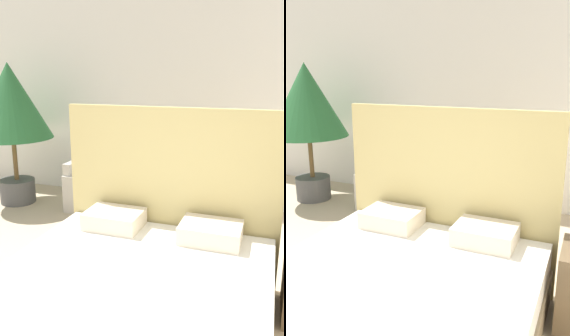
% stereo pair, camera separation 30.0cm
% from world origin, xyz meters
% --- Properties ---
extents(wall_back, '(10.00, 0.06, 2.90)m').
position_xyz_m(wall_back, '(0.00, 4.12, 1.45)').
color(wall_back, white).
rests_on(wall_back, ground_plane).
extents(bed, '(1.80, 2.05, 1.46)m').
position_xyz_m(bed, '(0.42, 1.24, 0.29)').
color(bed, '#8C7A5B').
rests_on(bed, ground_plane).
extents(armchair_near_window_left, '(0.57, 0.65, 0.89)m').
position_xyz_m(armchair_near_window_left, '(-0.94, 3.47, 0.30)').
color(armchair_near_window_left, '#B7B2A8').
rests_on(armchair_near_window_left, ground_plane).
extents(armchair_near_window_right, '(0.63, 0.70, 0.89)m').
position_xyz_m(armchair_near_window_right, '(-0.11, 3.47, 0.30)').
color(armchair_near_window_right, '#B7B2A8').
rests_on(armchair_near_window_right, ground_plane).
extents(potted_palm, '(1.05, 1.05, 1.85)m').
position_xyz_m(potted_palm, '(-2.02, 3.29, 1.30)').
color(potted_palm, '#4C4C4C').
rests_on(potted_palm, ground_plane).
extents(side_table, '(0.37, 0.37, 0.48)m').
position_xyz_m(side_table, '(-0.53, 3.49, 0.24)').
color(side_table, gold).
rests_on(side_table, ground_plane).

